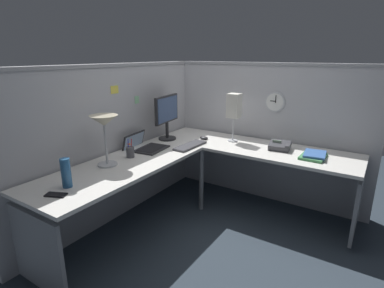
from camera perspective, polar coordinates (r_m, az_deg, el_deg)
name	(u,v)px	position (r m, az deg, el deg)	size (l,w,h in m)	color
ground_plane	(206,219)	(3.28, 2.68, -13.92)	(6.80, 6.80, 0.00)	#2D3842
cubicle_wall_back	(116,142)	(3.21, -14.05, 0.29)	(2.57, 0.12, 1.58)	#B2B2B7
cubicle_wall_right	(264,132)	(3.62, 13.46, 2.17)	(0.12, 2.37, 1.58)	#B2B2B7
desk	(204,168)	(2.87, 2.21, -4.54)	(2.35, 2.15, 0.73)	silver
monitor	(167,114)	(3.41, -4.76, 5.65)	(0.46, 0.20, 0.50)	#232326
laptop	(144,146)	(3.16, -9.08, -0.39)	(0.38, 0.42, 0.22)	#232326
keyboard	(190,146)	(3.18, -0.33, -0.31)	(0.43, 0.14, 0.02)	#38383D
computer_mouse	(204,138)	(3.46, 2.27, 1.16)	(0.06, 0.10, 0.03)	#232326
desk_lamp_dome	(104,125)	(2.66, -16.21, 3.50)	(0.24, 0.24, 0.44)	#B7BABF
pen_cup	(130,152)	(2.91, -11.57, -1.46)	(0.08, 0.08, 0.18)	#4C4C51
cell_phone	(56,195)	(2.31, -24.26, -8.72)	(0.07, 0.14, 0.01)	black
thermos_flask	(66,173)	(2.38, -22.64, -5.04)	(0.07, 0.07, 0.22)	#26598C
office_phone	(280,146)	(3.21, 16.31, -0.40)	(0.21, 0.23, 0.11)	#38383D
book_stack	(314,155)	(3.07, 21.97, -2.01)	(0.30, 0.23, 0.04)	#3F7F4C
desk_lamp_paper	(234,107)	(3.34, 7.92, 6.89)	(0.13, 0.13, 0.53)	#B7BABF
wall_clock	(275,102)	(3.47, 15.40, 7.65)	(0.04, 0.22, 0.22)	#B7BABF
pinned_note_leftmost	(137,100)	(3.28, -10.35, 8.20)	(0.06, 0.00, 0.08)	#8CCC99
pinned_note_middle	(115,90)	(3.05, -14.38, 9.89)	(0.10, 0.00, 0.08)	#EAD84C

